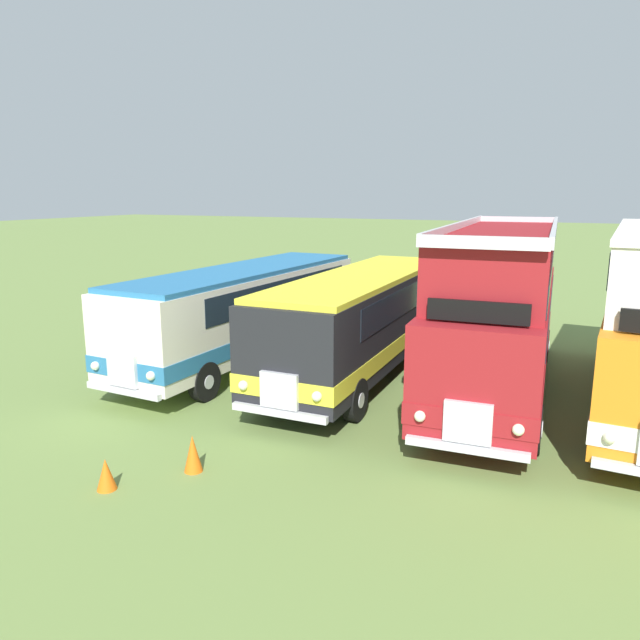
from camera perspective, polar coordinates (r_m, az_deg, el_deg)
ground_plane at (r=16.88m, az=16.25°, el=-6.68°), size 200.00×200.00×0.00m
bus_first_in_row at (r=18.99m, az=-7.03°, el=1.27°), size 3.05×10.79×2.99m
bus_second_in_row at (r=17.58m, az=4.22°, el=0.46°), size 2.67×10.73×2.99m
bus_third_in_row at (r=16.54m, az=16.83°, el=1.36°), size 3.04×10.95×4.52m
cone_near_end at (r=11.81m, az=-19.79°, el=-13.72°), size 0.36×0.36×0.59m
cone_mid_row at (r=12.03m, az=-12.07°, el=-12.37°), size 0.36×0.36×0.74m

